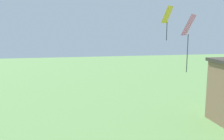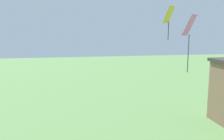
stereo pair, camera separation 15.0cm
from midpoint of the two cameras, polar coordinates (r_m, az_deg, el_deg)
kite_pink_diamond at (r=14.23m, az=17.56°, el=8.58°), size 1.01×1.01×3.15m
kite_yellow_diamond at (r=19.51m, az=13.09°, el=11.82°), size 1.07×1.05×2.55m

